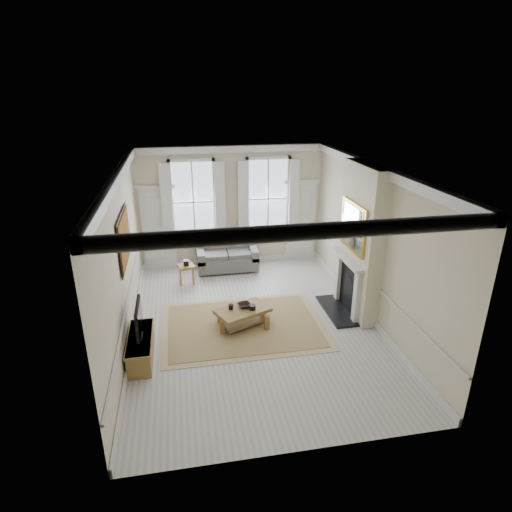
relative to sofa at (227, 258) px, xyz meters
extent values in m
plane|color=#B7B5AD|center=(0.20, -3.11, -0.35)|extent=(7.20, 7.20, 0.00)
plane|color=white|center=(0.20, -3.11, 3.05)|extent=(7.20, 7.20, 0.00)
plane|color=beige|center=(0.20, 0.49, 1.35)|extent=(5.20, 0.00, 5.20)
plane|color=beige|center=(-2.40, -3.11, 1.35)|extent=(0.00, 7.20, 7.20)
plane|color=beige|center=(2.80, -3.11, 1.35)|extent=(0.00, 7.20, 7.20)
cube|color=silver|center=(-1.85, 0.45, 0.80)|extent=(0.90, 0.08, 2.30)
cube|color=silver|center=(2.25, 0.45, 0.80)|extent=(0.90, 0.08, 2.30)
cube|color=#AD711D|center=(-2.36, -2.81, 1.70)|extent=(0.05, 1.66, 1.06)
cube|color=beige|center=(2.63, -2.91, 1.35)|extent=(0.35, 1.70, 3.38)
cube|color=black|center=(2.20, -2.91, -0.32)|extent=(0.55, 1.50, 0.05)
cube|color=silver|center=(2.40, -3.46, 0.23)|extent=(0.10, 0.18, 1.15)
cube|color=silver|center=(2.40, -2.36, 0.23)|extent=(0.10, 0.18, 1.15)
cube|color=silver|center=(2.35, -2.91, 0.95)|extent=(0.20, 1.45, 0.06)
cube|color=black|center=(2.45, -2.91, 0.20)|extent=(0.02, 0.92, 1.00)
cube|color=gold|center=(2.41, -2.91, 1.70)|extent=(0.06, 1.26, 1.06)
cube|color=#5A5A58|center=(0.00, -0.06, -0.10)|extent=(1.68, 0.82, 0.38)
cube|color=#5A5A58|center=(0.00, 0.25, 0.25)|extent=(1.68, 0.20, 0.44)
cube|color=#5A5A58|center=(-0.74, -0.06, 0.13)|extent=(0.20, 0.82, 0.30)
cube|color=#5A5A58|center=(0.74, -0.06, 0.13)|extent=(0.20, 0.82, 0.30)
cylinder|color=olive|center=(-0.72, -0.35, -0.31)|extent=(0.06, 0.06, 0.08)
cylinder|color=olive|center=(0.72, 0.23, -0.31)|extent=(0.06, 0.06, 0.08)
cube|color=olive|center=(-1.16, -0.70, 0.12)|extent=(0.51, 0.51, 0.06)
cube|color=olive|center=(-1.32, -0.85, -0.13)|extent=(0.05, 0.05, 0.44)
cube|color=olive|center=(-1.01, -0.85, -0.13)|extent=(0.05, 0.05, 0.44)
cube|color=olive|center=(-1.32, -0.54, -0.13)|extent=(0.05, 0.05, 0.44)
cube|color=olive|center=(-1.01, -0.54, -0.13)|extent=(0.05, 0.05, 0.44)
cube|color=#A28254|center=(-0.04, -3.16, -0.34)|extent=(3.50, 2.60, 0.02)
cube|color=olive|center=(-0.04, -3.16, 0.03)|extent=(1.29, 1.05, 0.08)
cube|color=olive|center=(-0.50, -3.39, -0.18)|extent=(0.10, 0.10, 0.34)
cube|color=olive|center=(0.42, -3.39, -0.18)|extent=(0.10, 0.10, 0.34)
cube|color=olive|center=(-0.50, -2.93, -0.18)|extent=(0.10, 0.10, 0.34)
cube|color=olive|center=(0.42, -2.93, -0.18)|extent=(0.10, 0.10, 0.34)
cylinder|color=black|center=(-0.29, -3.11, 0.13)|extent=(0.11, 0.11, 0.11)
cylinder|color=black|center=(0.16, -3.21, 0.13)|extent=(0.15, 0.15, 0.11)
imported|color=black|center=(0.01, -3.06, 0.11)|extent=(0.35, 0.35, 0.07)
cube|color=olive|center=(-2.14, -3.97, -0.11)|extent=(0.43, 1.33, 0.47)
cube|color=black|center=(-2.12, -3.97, 0.14)|extent=(0.08, 0.30, 0.03)
cube|color=black|center=(-2.12, -3.97, 0.53)|extent=(0.05, 0.90, 0.55)
cube|color=black|center=(-2.09, -3.97, 0.53)|extent=(0.01, 0.83, 0.49)
camera|label=1|loc=(-1.23, -11.17, 4.54)|focal=30.00mm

